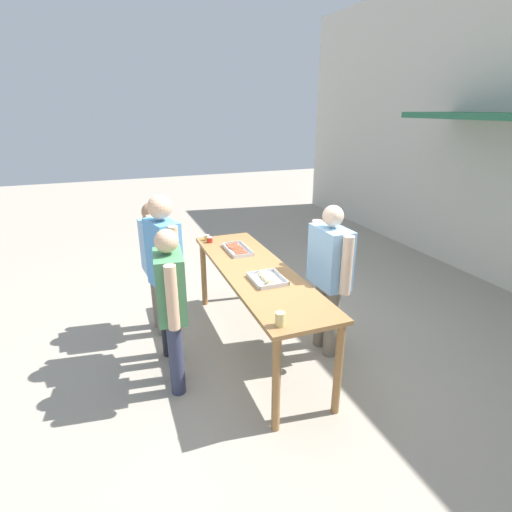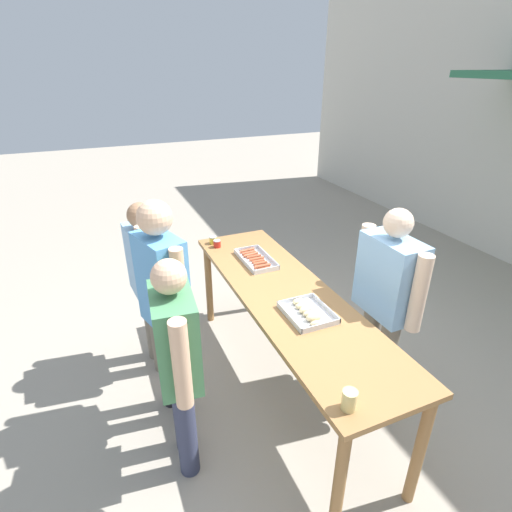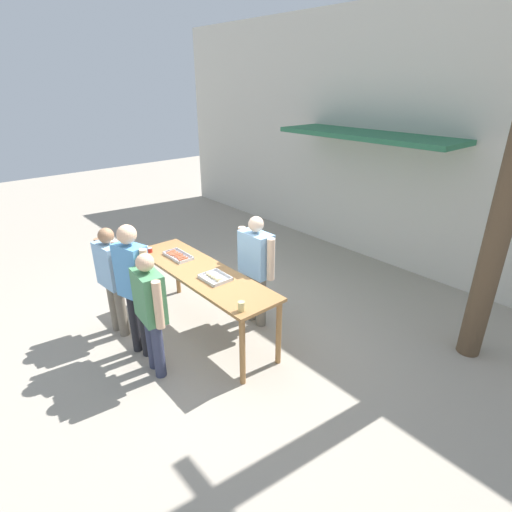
% 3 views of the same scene
% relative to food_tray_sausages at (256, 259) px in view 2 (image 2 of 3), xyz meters
% --- Properties ---
extents(ground_plane, '(24.00, 24.00, 0.00)m').
position_rel_food_tray_sausages_xyz_m(ground_plane, '(0.61, 0.00, -0.94)').
color(ground_plane, '#A39989').
extents(serving_table, '(2.53, 0.70, 0.93)m').
position_rel_food_tray_sausages_xyz_m(serving_table, '(0.61, 0.00, -0.13)').
color(serving_table, olive).
rests_on(serving_table, ground).
extents(food_tray_sausages, '(0.47, 0.24, 0.04)m').
position_rel_food_tray_sausages_xyz_m(food_tray_sausages, '(0.00, 0.00, 0.00)').
color(food_tray_sausages, silver).
rests_on(food_tray_sausages, serving_table).
extents(food_tray_buns, '(0.37, 0.30, 0.06)m').
position_rel_food_tray_sausages_xyz_m(food_tray_buns, '(0.92, 0.00, 0.01)').
color(food_tray_buns, silver).
rests_on(food_tray_buns, serving_table).
extents(condiment_jar_mustard, '(0.07, 0.07, 0.07)m').
position_rel_food_tray_sausages_xyz_m(condiment_jar_mustard, '(-0.52, -0.23, 0.02)').
color(condiment_jar_mustard, gold).
rests_on(condiment_jar_mustard, serving_table).
extents(condiment_jar_ketchup, '(0.07, 0.07, 0.07)m').
position_rel_food_tray_sausages_xyz_m(condiment_jar_ketchup, '(-0.42, -0.22, 0.02)').
color(condiment_jar_ketchup, '#B22319').
rests_on(condiment_jar_ketchup, serving_table).
extents(beer_cup, '(0.08, 0.08, 0.11)m').
position_rel_food_tray_sausages_xyz_m(beer_cup, '(1.74, -0.23, 0.04)').
color(beer_cup, '#DBC67A').
rests_on(beer_cup, serving_table).
extents(person_server_behind_table, '(0.69, 0.27, 1.62)m').
position_rel_food_tray_sausages_xyz_m(person_server_behind_table, '(0.92, 0.69, 0.00)').
color(person_server_behind_table, '#756B5B').
rests_on(person_server_behind_table, ground).
extents(person_customer_holding_hotdog, '(0.64, 0.29, 1.55)m').
position_rel_food_tray_sausages_xyz_m(person_customer_holding_hotdog, '(-0.12, -0.93, -0.03)').
color(person_customer_holding_hotdog, '#756B5B').
rests_on(person_customer_holding_hotdog, ground).
extents(person_customer_with_cup, '(0.64, 0.29, 1.56)m').
position_rel_food_tray_sausages_xyz_m(person_customer_with_cup, '(0.97, -0.93, -0.03)').
color(person_customer_with_cup, '#333851').
rests_on(person_customer_with_cup, ground).
extents(person_customer_waiting_in_line, '(0.55, 0.32, 1.76)m').
position_rel_food_tray_sausages_xyz_m(person_customer_waiting_in_line, '(0.51, -0.91, 0.12)').
color(person_customer_waiting_in_line, '#232328').
rests_on(person_customer_waiting_in_line, ground).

